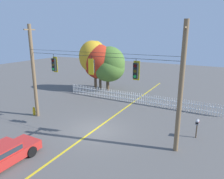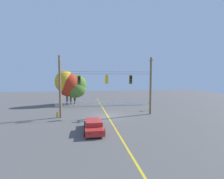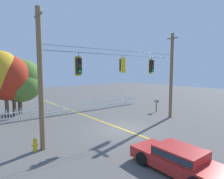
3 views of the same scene
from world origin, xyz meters
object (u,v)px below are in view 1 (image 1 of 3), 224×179
at_px(autumn_maple_near_fence, 94,58).
at_px(autumn_oak_far_east, 109,65).
at_px(traffic_signal_westbound_side, 92,66).
at_px(autumn_maple_mid, 98,62).
at_px(traffic_signal_southbound_primary, 54,65).
at_px(traffic_signal_northbound_secondary, 136,71).
at_px(fire_hydrant, 34,111).
at_px(roadside_mailbox, 197,123).
at_px(parked_car, 1,155).

height_order(autumn_maple_near_fence, autumn_oak_far_east, autumn_maple_near_fence).
xyz_separation_m(traffic_signal_westbound_side, autumn_maple_mid, (-5.88, 10.10, -1.15)).
distance_m(traffic_signal_southbound_primary, traffic_signal_northbound_secondary, 6.93).
relative_size(autumn_maple_near_fence, autumn_oak_far_east, 1.12).
distance_m(traffic_signal_southbound_primary, autumn_oak_far_east, 10.80).
xyz_separation_m(traffic_signal_westbound_side, traffic_signal_northbound_secondary, (3.34, 0.02, -0.04)).
relative_size(traffic_signal_northbound_secondary, autumn_oak_far_east, 0.25).
xyz_separation_m(traffic_signal_southbound_primary, traffic_signal_northbound_secondary, (6.93, 0.00, 0.07)).
height_order(traffic_signal_northbound_secondary, fire_hydrant, traffic_signal_northbound_secondary).
bearing_deg(traffic_signal_northbound_secondary, fire_hydrant, -179.97).
xyz_separation_m(autumn_oak_far_east, fire_hydrant, (-1.86, -10.66, -2.93)).
xyz_separation_m(autumn_maple_mid, roadside_mailbox, (12.99, -7.68, -2.67)).
distance_m(autumn_maple_near_fence, parked_car, 17.10).
relative_size(traffic_signal_southbound_primary, autumn_maple_mid, 0.24).
bearing_deg(roadside_mailbox, traffic_signal_northbound_secondary, -147.52).
bearing_deg(traffic_signal_southbound_primary, traffic_signal_westbound_side, -0.30).
relative_size(traffic_signal_southbound_primary, autumn_maple_near_fence, 0.23).
height_order(traffic_signal_westbound_side, autumn_maple_mid, autumn_maple_mid).
bearing_deg(roadside_mailbox, autumn_oak_far_east, 144.74).
height_order(autumn_oak_far_east, fire_hydrant, autumn_oak_far_east).
bearing_deg(autumn_maple_near_fence, traffic_signal_northbound_secondary, -45.80).
height_order(traffic_signal_westbound_side, traffic_signal_northbound_secondary, same).
height_order(fire_hydrant, roadside_mailbox, roadside_mailbox).
xyz_separation_m(parked_car, roadside_mailbox, (9.19, 8.59, 0.48)).
bearing_deg(autumn_maple_near_fence, roadside_mailbox, -29.37).
height_order(traffic_signal_westbound_side, autumn_maple_near_fence, autumn_maple_near_fence).
bearing_deg(parked_car, traffic_signal_southbound_primary, 103.66).
xyz_separation_m(autumn_maple_mid, fire_hydrant, (-0.55, -10.08, -3.38)).
relative_size(traffic_signal_westbound_side, traffic_signal_northbound_secondary, 0.93).
bearing_deg(parked_car, roadside_mailbox, 43.08).
bearing_deg(parked_car, traffic_signal_westbound_side, 71.37).
distance_m(parked_car, roadside_mailbox, 12.59).
bearing_deg(autumn_maple_mid, fire_hydrant, -93.10).
height_order(traffic_signal_northbound_secondary, autumn_maple_mid, autumn_maple_mid).
xyz_separation_m(traffic_signal_southbound_primary, parked_car, (1.51, -6.20, -4.19)).
bearing_deg(traffic_signal_southbound_primary, autumn_oak_far_east, 95.28).
distance_m(autumn_oak_far_east, roadside_mailbox, 14.48).
bearing_deg(roadside_mailbox, traffic_signal_westbound_side, -161.23).
bearing_deg(fire_hydrant, parked_car, -54.94).
distance_m(traffic_signal_southbound_primary, roadside_mailbox, 11.57).
distance_m(autumn_maple_near_fence, roadside_mailbox, 15.75).
relative_size(traffic_signal_northbound_secondary, autumn_maple_near_fence, 0.22).
xyz_separation_m(autumn_oak_far_east, roadside_mailbox, (11.68, -8.26, -2.22)).
xyz_separation_m(autumn_oak_far_east, parked_car, (2.49, -16.85, -2.71)).
bearing_deg(autumn_oak_far_east, parked_car, -81.60).
bearing_deg(roadside_mailbox, autumn_maple_mid, 149.40).
height_order(traffic_signal_southbound_primary, roadside_mailbox, traffic_signal_southbound_primary).
xyz_separation_m(traffic_signal_southbound_primary, roadside_mailbox, (10.70, 2.40, -3.71)).
xyz_separation_m(traffic_signal_southbound_primary, autumn_maple_mid, (-2.29, 10.08, -1.03)).
xyz_separation_m(autumn_maple_near_fence, fire_hydrant, (-0.08, -9.97, -3.84)).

